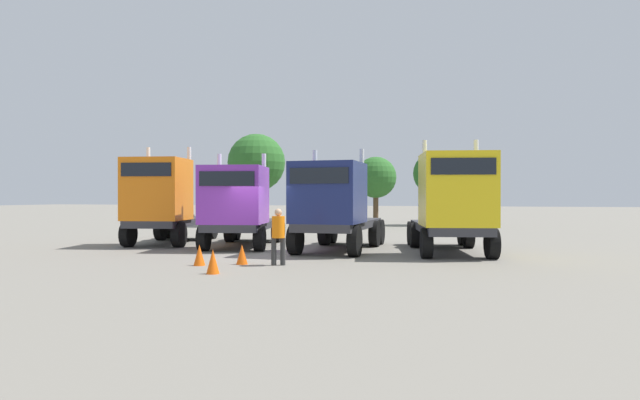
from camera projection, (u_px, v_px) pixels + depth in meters
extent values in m
plane|color=slate|center=(263.00, 254.00, 19.23)|extent=(200.00, 200.00, 0.00)
cube|color=#333338|center=(173.00, 222.00, 24.00)|extent=(3.16, 6.03, 0.30)
cube|color=orange|center=(157.00, 189.00, 22.23)|extent=(2.75, 2.59, 2.62)
cube|color=black|center=(146.00, 169.00, 21.11)|extent=(2.07, 0.40, 0.55)
cylinder|color=silver|center=(189.00, 183.00, 23.39)|extent=(0.21, 0.21, 3.22)
cylinder|color=silver|center=(148.00, 183.00, 23.57)|extent=(0.21, 0.21, 3.22)
cylinder|color=#333338|center=(183.00, 216.00, 25.25)|extent=(1.27, 1.27, 0.12)
cylinder|color=black|center=(179.00, 235.00, 21.73)|extent=(0.53, 1.11, 1.07)
cylinder|color=black|center=(128.00, 234.00, 21.95)|extent=(0.53, 1.11, 1.07)
cylinder|color=black|center=(205.00, 229.00, 25.15)|extent=(0.53, 1.11, 1.07)
cylinder|color=black|center=(161.00, 229.00, 25.37)|extent=(0.53, 1.11, 1.07)
cylinder|color=black|center=(212.00, 228.00, 26.25)|extent=(0.53, 1.11, 1.07)
cylinder|color=black|center=(170.00, 228.00, 26.46)|extent=(0.53, 1.11, 1.07)
cube|color=#333338|center=(246.00, 225.00, 22.72)|extent=(3.38, 6.65, 0.30)
cube|color=purple|center=(234.00, 195.00, 20.68)|extent=(2.79, 2.69, 2.26)
cube|color=black|center=(227.00, 179.00, 19.52)|extent=(2.07, 0.44, 0.55)
cylinder|color=silver|center=(264.00, 188.00, 21.88)|extent=(0.21, 0.21, 2.86)
cylinder|color=silver|center=(219.00, 188.00, 22.03)|extent=(0.21, 0.21, 2.86)
cylinder|color=#333338|center=(252.00, 218.00, 24.11)|extent=(1.29, 1.29, 0.12)
cylinder|color=black|center=(260.00, 238.00, 20.17)|extent=(0.54, 1.05, 1.00)
cylinder|color=black|center=(204.00, 238.00, 20.34)|extent=(0.54, 1.05, 1.00)
cylinder|color=black|center=(276.00, 231.00, 24.20)|extent=(0.54, 1.05, 1.00)
cylinder|color=black|center=(230.00, 231.00, 24.37)|extent=(0.54, 1.05, 1.00)
cylinder|color=black|center=(280.00, 230.00, 25.30)|extent=(0.54, 1.05, 1.00)
cylinder|color=black|center=(235.00, 230.00, 25.47)|extent=(0.54, 1.05, 1.00)
cube|color=#333338|center=(341.00, 224.00, 20.96)|extent=(2.28, 6.23, 0.30)
cube|color=navy|center=(329.00, 193.00, 19.18)|extent=(2.43, 2.53, 2.21)
cube|color=black|center=(319.00, 176.00, 17.96)|extent=(2.10, 0.07, 0.55)
cylinder|color=silver|center=(362.00, 185.00, 20.26)|extent=(0.18, 0.18, 2.81)
cylinder|color=silver|center=(315.00, 185.00, 20.79)|extent=(0.18, 0.18, 2.81)
cylinder|color=#333338|center=(349.00, 218.00, 22.27)|extent=(1.11, 1.11, 0.12)
cylinder|color=black|center=(355.00, 241.00, 18.36)|extent=(0.36, 1.11, 1.10)
cylinder|color=black|center=(295.00, 240.00, 18.97)|extent=(0.36, 1.11, 1.10)
cylinder|color=black|center=(375.00, 234.00, 22.10)|extent=(0.36, 1.11, 1.10)
cylinder|color=black|center=(325.00, 233.00, 22.71)|extent=(0.36, 1.11, 1.10)
cylinder|color=black|center=(379.00, 232.00, 23.15)|extent=(0.36, 1.11, 1.10)
cylinder|color=black|center=(331.00, 231.00, 23.77)|extent=(0.36, 1.11, 1.10)
cube|color=#333338|center=(447.00, 227.00, 20.17)|extent=(3.36, 6.45, 0.30)
cube|color=yellow|center=(457.00, 190.00, 18.26)|extent=(2.81, 2.74, 2.55)
cube|color=black|center=(463.00, 166.00, 17.08)|extent=(2.07, 0.45, 0.55)
cylinder|color=silver|center=(476.00, 182.00, 19.49)|extent=(0.21, 0.21, 3.15)
cylinder|color=silver|center=(424.00, 182.00, 19.63)|extent=(0.21, 0.21, 3.15)
cylinder|color=#333338|center=(442.00, 220.00, 21.52)|extent=(1.29, 1.29, 0.12)
cylinder|color=black|center=(492.00, 244.00, 17.73)|extent=(0.55, 1.08, 1.03)
cylinder|color=black|center=(426.00, 243.00, 17.89)|extent=(0.55, 1.08, 1.03)
cylinder|color=black|center=(468.00, 235.00, 21.56)|extent=(0.55, 1.08, 1.03)
cylinder|color=black|center=(415.00, 235.00, 21.72)|extent=(0.55, 1.08, 1.03)
cylinder|color=black|center=(463.00, 233.00, 22.65)|extent=(0.55, 1.08, 1.03)
cylinder|color=black|center=(412.00, 233.00, 22.82)|extent=(0.55, 1.08, 1.03)
cylinder|color=#2F2F2F|center=(274.00, 252.00, 16.08)|extent=(0.21, 0.21, 0.85)
cylinder|color=#2F2F2F|center=(283.00, 251.00, 16.13)|extent=(0.21, 0.21, 0.85)
cylinder|color=orange|center=(278.00, 227.00, 16.10)|extent=(0.53, 0.53, 0.67)
sphere|color=tan|center=(278.00, 212.00, 16.10)|extent=(0.23, 0.23, 0.23)
cone|color=#F2590C|center=(199.00, 255.00, 16.06)|extent=(0.36, 0.36, 0.64)
cone|color=#F2590C|center=(242.00, 254.00, 16.34)|extent=(0.36, 0.36, 0.62)
cone|color=#F2590C|center=(213.00, 262.00, 14.33)|extent=(0.36, 0.36, 0.67)
cylinder|color=#4C3823|center=(257.00, 206.00, 37.73)|extent=(0.36, 0.36, 2.91)
sphere|color=#286023|center=(256.00, 163.00, 37.71)|extent=(4.14, 4.14, 4.14)
cylinder|color=#4C3823|center=(376.00, 211.00, 36.02)|extent=(0.36, 0.36, 2.30)
sphere|color=#286023|center=(376.00, 177.00, 36.00)|extent=(2.84, 2.84, 2.84)
cylinder|color=#4C3823|center=(435.00, 208.00, 38.50)|extent=(0.36, 0.36, 2.55)
sphere|color=#286023|center=(435.00, 173.00, 38.48)|extent=(3.21, 3.21, 3.21)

